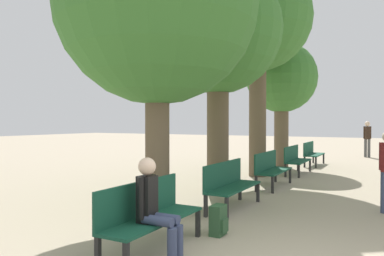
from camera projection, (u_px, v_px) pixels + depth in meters
The scene contains 12 objects.
bench_row_0 at pixel (148, 212), 5.04m from camera, with size 0.50×1.80×0.93m.
bench_row_1 at pixel (229, 182), 7.51m from camera, with size 0.50×1.80×0.93m.
bench_row_2 at pixel (270, 167), 9.98m from camera, with size 0.50×1.80×0.93m.
bench_row_3 at pixel (295, 158), 12.45m from camera, with size 0.50×1.80×0.93m.
bench_row_4 at pixel (312, 152), 14.92m from camera, with size 0.50×1.80×0.93m.
tree_row_0 at pixel (157, 4), 6.88m from camera, with size 3.75×3.75×5.80m.
tree_row_1 at pixel (218, 33), 9.23m from camera, with size 3.16×3.16×5.59m.
tree_row_2 at pixel (258, 20), 11.88m from camera, with size 3.41×3.41×6.77m.
tree_row_3 at pixel (281, 79), 14.39m from camera, with size 2.71×2.71×4.81m.
person_seated at pixel (155, 205), 4.75m from camera, with size 0.60×0.34×1.28m.
backpack at pixel (218, 220), 5.73m from camera, with size 0.22×0.29×0.46m.
pedestrian_near at pixel (367, 137), 18.26m from camera, with size 0.36×0.29×1.76m.
Camera 1 is at (1.20, -4.03, 1.74)m, focal length 35.00 mm.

